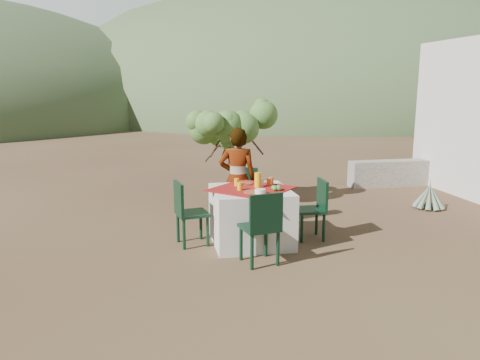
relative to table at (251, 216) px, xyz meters
name	(u,v)px	position (x,y,z in m)	size (l,w,h in m)	color
ground	(294,248)	(0.52, -0.34, -0.38)	(160.00, 160.00, 0.00)	#3D251C
table	(251,216)	(0.00, 0.00, 0.00)	(1.30, 1.30, 0.76)	beige
chair_far	(244,192)	(0.12, 1.06, 0.09)	(0.51, 0.51, 0.84)	black
chair_near	(262,225)	(-0.04, -0.82, 0.12)	(0.49, 0.49, 0.90)	black
chair_left	(187,210)	(-0.86, 0.08, 0.10)	(0.47, 0.47, 0.87)	black
chair_right	(315,206)	(0.91, 0.02, 0.09)	(0.40, 0.40, 0.84)	black
person	(238,179)	(-0.06, 0.69, 0.38)	(0.56, 0.37, 1.52)	#8C6651
shrub_tree	(234,133)	(0.16, 2.11, 0.92)	(1.40, 1.37, 1.64)	#473123
agave	(429,197)	(3.45, 1.20, -0.18)	(0.55, 0.56, 0.60)	slate
stone_wall	(407,173)	(4.12, 3.06, -0.10)	(2.60, 0.35, 0.55)	#9B9687
hill_near_right	(302,109)	(12.52, 35.66, -0.38)	(48.00, 48.00, 20.00)	#374B2A
hill_far_center	(130,104)	(-3.48, 51.66, -0.38)	(60.00, 60.00, 24.00)	gray
hill_far_right	(404,104)	(28.52, 45.66, -0.38)	(36.00, 36.00, 14.00)	gray
plate_far	(244,183)	(-0.03, 0.32, 0.39)	(0.24, 0.24, 0.01)	brown
plate_near	(252,192)	(-0.04, -0.24, 0.39)	(0.22, 0.22, 0.01)	brown
glass_far	(237,182)	(-0.16, 0.20, 0.43)	(0.06, 0.06, 0.10)	yellow
glass_near	(240,186)	(-0.17, -0.07, 0.43)	(0.06, 0.06, 0.10)	yellow
juice_pitcher	(258,180)	(0.11, 0.06, 0.48)	(0.09, 0.09, 0.20)	yellow
bowl_plate	(260,194)	(0.04, -0.35, 0.39)	(0.18, 0.18, 0.01)	brown
white_bowl	(260,191)	(0.04, -0.35, 0.42)	(0.14, 0.14, 0.05)	white
jar_left	(269,182)	(0.28, 0.14, 0.43)	(0.06, 0.06, 0.10)	orange
jar_right	(271,181)	(0.34, 0.22, 0.43)	(0.06, 0.06, 0.10)	orange
napkin_holder	(261,183)	(0.16, 0.11, 0.43)	(0.08, 0.04, 0.10)	white
fruit_cluster	(276,188)	(0.30, -0.19, 0.42)	(0.14, 0.13, 0.07)	#46812E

